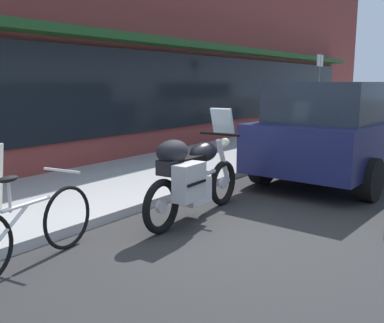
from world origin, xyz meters
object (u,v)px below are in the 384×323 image
parked_bicycle (28,229)px  parked_minivan (348,127)px  touring_motorcycle (192,174)px  parking_sign_pole (318,89)px

parked_bicycle → parked_minivan: bearing=-11.1°
parked_bicycle → parked_minivan: 6.12m
touring_motorcycle → parked_minivan: parked_minivan is taller
touring_motorcycle → parked_minivan: bearing=-10.9°
touring_motorcycle → parked_minivan: size_ratio=0.42×
parked_bicycle → parking_sign_pole: parking_sign_pole is taller
touring_motorcycle → parking_sign_pole: bearing=9.7°
parking_sign_pole → touring_motorcycle: bearing=-170.3°
parked_bicycle → parking_sign_pole: 10.14m
parked_bicycle → parking_sign_pole: bearing=5.3°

